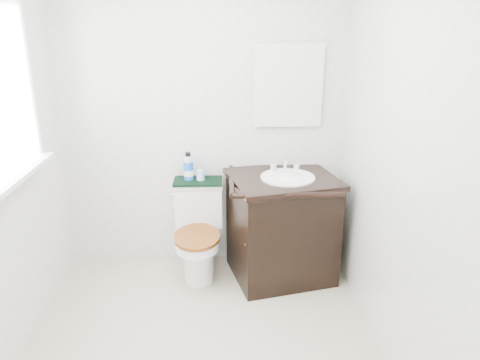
{
  "coord_description": "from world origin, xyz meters",
  "views": [
    {
      "loc": [
        0.18,
        -2.36,
        1.96
      ],
      "look_at": [
        0.27,
        0.75,
        0.85
      ],
      "focal_mm": 35.0,
      "sensor_mm": 36.0,
      "label": 1
    }
  ],
  "objects_px": {
    "vanity": "(282,224)",
    "trash_bin": "(199,259)",
    "mouthwash_bottle": "(188,167)",
    "toilet": "(199,235)",
    "cup": "(200,175)"
  },
  "relations": [
    {
      "from": "toilet",
      "to": "trash_bin",
      "type": "bearing_deg",
      "value": -90.0
    },
    {
      "from": "trash_bin",
      "to": "vanity",
      "type": "bearing_deg",
      "value": 1.92
    },
    {
      "from": "toilet",
      "to": "mouthwash_bottle",
      "type": "height_order",
      "value": "mouthwash_bottle"
    },
    {
      "from": "mouthwash_bottle",
      "to": "cup",
      "type": "height_order",
      "value": "mouthwash_bottle"
    },
    {
      "from": "vanity",
      "to": "cup",
      "type": "xyz_separation_m",
      "value": [
        -0.63,
        0.19,
        0.34
      ]
    },
    {
      "from": "cup",
      "to": "mouthwash_bottle",
      "type": "bearing_deg",
      "value": 167.89
    },
    {
      "from": "vanity",
      "to": "trash_bin",
      "type": "height_order",
      "value": "vanity"
    },
    {
      "from": "cup",
      "to": "trash_bin",
      "type": "bearing_deg",
      "value": -95.37
    },
    {
      "from": "mouthwash_bottle",
      "to": "toilet",
      "type": "bearing_deg",
      "value": -62.99
    },
    {
      "from": "vanity",
      "to": "cup",
      "type": "height_order",
      "value": "vanity"
    },
    {
      "from": "vanity",
      "to": "cup",
      "type": "bearing_deg",
      "value": 162.87
    },
    {
      "from": "mouthwash_bottle",
      "to": "trash_bin",
      "type": "bearing_deg",
      "value": -72.64
    },
    {
      "from": "toilet",
      "to": "vanity",
      "type": "xyz_separation_m",
      "value": [
        0.65,
        -0.07,
        0.11
      ]
    },
    {
      "from": "vanity",
      "to": "trash_bin",
      "type": "relative_size",
      "value": 2.99
    },
    {
      "from": "trash_bin",
      "to": "cup",
      "type": "bearing_deg",
      "value": 84.63
    }
  ]
}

